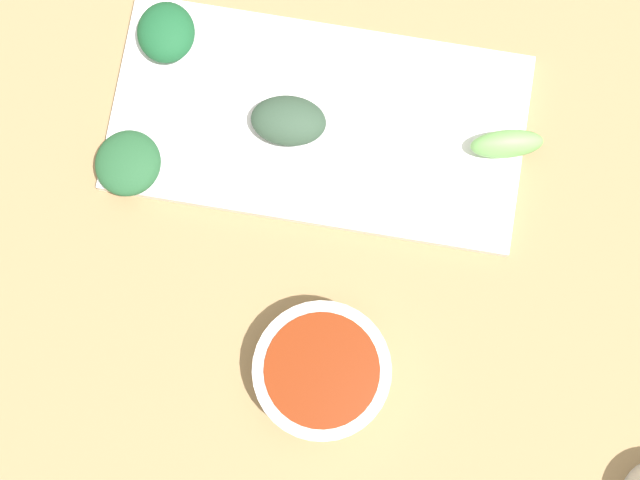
{
  "coord_description": "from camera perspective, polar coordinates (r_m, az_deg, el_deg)",
  "views": [
    {
      "loc": [
        -0.16,
        -0.02,
        0.8
      ],
      "look_at": [
        -0.04,
        0.0,
        0.05
      ],
      "focal_mm": 51.76,
      "sensor_mm": 36.0,
      "label": 1
    }
  ],
  "objects": [
    {
      "name": "tabletop",
      "position": [
        0.81,
        0.51,
        2.27
      ],
      "size": [
        2.1,
        2.1,
        0.02
      ],
      "primitive_type": "cube",
      "color": "#90734C",
      "rests_on": "ground"
    },
    {
      "name": "sauce_bowl",
      "position": [
        0.76,
        0.11,
        -8.08
      ],
      "size": [
        0.11,
        0.11,
        0.04
      ],
      "color": "silver",
      "rests_on": "tabletop"
    },
    {
      "name": "serving_plate",
      "position": [
        0.81,
        -0.11,
        7.23
      ],
      "size": [
        0.18,
        0.36,
        0.01
      ],
      "primitive_type": "cube",
      "color": "white",
      "rests_on": "tabletop"
    },
    {
      "name": "broccoli_leafy_0",
      "position": [
        0.8,
        -11.85,
        4.33
      ],
      "size": [
        0.06,
        0.06,
        0.02
      ],
      "primitive_type": "ellipsoid",
      "rotation": [
        0.0,
        0.0,
        -0.12
      ],
      "color": "#23532E",
      "rests_on": "serving_plate"
    },
    {
      "name": "broccoli_stalk_1",
      "position": [
        0.8,
        11.48,
        5.84
      ],
      "size": [
        0.04,
        0.07,
        0.03
      ],
      "primitive_type": "ellipsoid",
      "rotation": [
        0.0,
        0.0,
        0.24
      ],
      "color": "#70B359",
      "rests_on": "serving_plate"
    },
    {
      "name": "broccoli_leafy_2",
      "position": [
        0.82,
        -9.5,
        12.55
      ],
      "size": [
        0.06,
        0.06,
        0.03
      ],
      "primitive_type": "ellipsoid",
      "rotation": [
        0.0,
        0.0,
        0.23
      ],
      "color": "#19532C",
      "rests_on": "serving_plate"
    },
    {
      "name": "broccoli_leafy_3",
      "position": [
        0.79,
        -1.96,
        7.38
      ],
      "size": [
        0.05,
        0.07,
        0.03
      ],
      "primitive_type": "ellipsoid",
      "rotation": [
        0.0,
        0.0,
        0.06
      ],
      "color": "#304735",
      "rests_on": "serving_plate"
    }
  ]
}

